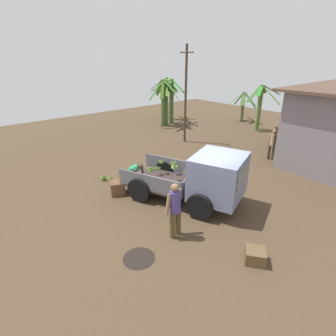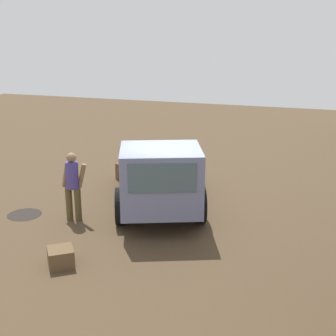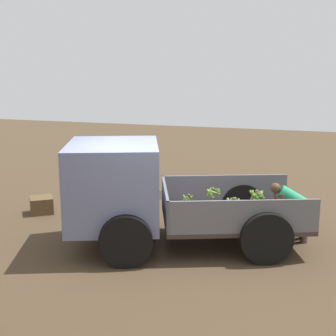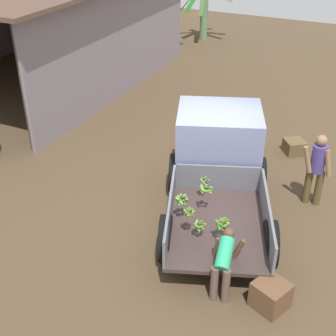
% 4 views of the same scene
% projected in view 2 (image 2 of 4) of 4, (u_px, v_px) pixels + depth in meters
% --- Properties ---
extents(ground, '(36.00, 36.00, 0.00)m').
position_uv_depth(ground, '(167.00, 219.00, 11.87)').
color(ground, '#4C3A27').
extents(mud_patch_0, '(0.88, 0.88, 0.01)m').
position_uv_depth(mud_patch_0, '(24.00, 215.00, 12.14)').
color(mud_patch_0, black).
rests_on(mud_patch_0, ground).
extents(cargo_truck, '(4.79, 3.33, 1.97)m').
position_uv_depth(cargo_truck, '(160.00, 180.00, 11.49)').
color(cargo_truck, '#3D2E2C').
rests_on(cargo_truck, ground).
extents(person_foreground_visitor, '(0.36, 0.68, 1.75)m').
position_uv_depth(person_foreground_visitor, '(73.00, 183.00, 11.56)').
color(person_foreground_visitor, brown).
rests_on(person_foreground_visitor, ground).
extents(person_worker_loading, '(0.77, 0.56, 1.14)m').
position_uv_depth(person_worker_loading, '(153.00, 160.00, 14.53)').
color(person_worker_loading, brown).
rests_on(person_worker_loading, ground).
extents(banana_bunch_on_ground_0, '(0.26, 0.27, 0.22)m').
position_uv_depth(banana_bunch_on_ground_0, '(147.00, 163.00, 16.21)').
color(banana_bunch_on_ground_0, brown).
rests_on(banana_bunch_on_ground_0, ground).
extents(banana_bunch_on_ground_1, '(0.23, 0.22, 0.19)m').
position_uv_depth(banana_bunch_on_ground_1, '(151.00, 166.00, 15.92)').
color(banana_bunch_on_ground_1, brown).
rests_on(banana_bunch_on_ground_1, ground).
extents(wooden_crate_0, '(0.71, 0.71, 0.51)m').
position_uv_depth(wooden_crate_0, '(127.00, 171.00, 14.89)').
color(wooden_crate_0, brown).
rests_on(wooden_crate_0, ground).
extents(wooden_crate_1, '(0.71, 0.71, 0.38)m').
position_uv_depth(wooden_crate_1, '(61.00, 257.00, 9.52)').
color(wooden_crate_1, brown).
rests_on(wooden_crate_1, ground).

